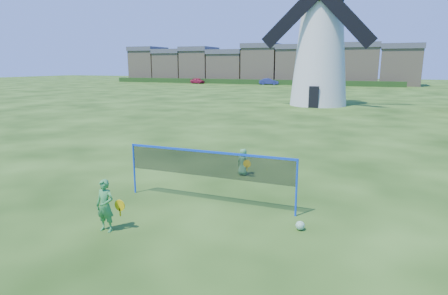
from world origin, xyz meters
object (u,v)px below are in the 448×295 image
windmill (321,45)px  player_boy (243,162)px  play_ball (300,226)px  car_right (269,82)px  player_girl (105,206)px  badminton_net (208,165)px  car_left (197,81)px

windmill → player_boy: size_ratio=16.32×
play_ball → car_right: (-19.11, 66.68, 0.53)m
windmill → player_girl: (-0.31, -31.42, -5.08)m
windmill → player_boy: (1.16, -25.75, -5.23)m
player_girl → play_ball: player_girl is taller
windmill → badminton_net: windmill is taller
badminton_net → play_ball: size_ratio=22.95×
player_boy → car_right: 64.87m
windmill → player_girl: size_ratio=12.42×
player_girl → player_boy: 5.86m
play_ball → player_boy: bearing=125.8°
windmill → play_ball: (3.97, -29.64, -5.61)m
windmill → play_ball: 30.42m
badminton_net → car_left: size_ratio=1.43×
car_right → windmill: bearing=-170.1°
badminton_net → player_boy: badminton_net is taller
player_girl → player_boy: player_girl is taller
player_boy → play_ball: player_boy is taller
player_girl → car_right: size_ratio=0.33×
windmill → player_girl: 31.83m
player_girl → windmill: bearing=87.7°
play_ball → car_right: car_right is taller
player_boy → car_right: (-16.30, 62.79, 0.15)m
player_girl → car_right: 70.05m
play_ball → windmill: bearing=97.6°
badminton_net → car_right: 67.87m
badminton_net → car_left: badminton_net is taller
player_boy → car_left: bearing=-50.1°
play_ball → car_left: bearing=117.8°
player_girl → player_boy: (1.48, 5.67, -0.15)m
windmill → play_ball: bearing=-82.4°
player_boy → badminton_net: bearing=103.1°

